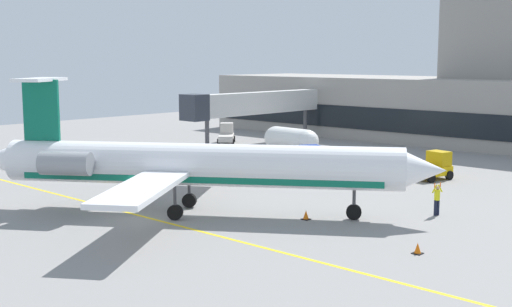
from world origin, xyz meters
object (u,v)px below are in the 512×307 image
object	(u,v)px
pushback_tractor	(434,167)
fuel_tank	(291,140)
baggage_tug	(226,134)
belt_loader	(314,158)
regional_jet	(193,165)
marshaller	(437,199)

from	to	relation	value
pushback_tractor	fuel_tank	world-z (taller)	fuel_tank
baggage_tug	belt_loader	world-z (taller)	baggage_tug
regional_jet	fuel_tank	bearing A→B (deg)	116.84
regional_jet	belt_loader	size ratio (longest dim) A/B	5.79
pushback_tractor	marshaller	size ratio (longest dim) A/B	1.66
baggage_tug	marshaller	distance (m)	37.73
pushback_tractor	regional_jet	bearing A→B (deg)	-103.43
fuel_tank	belt_loader	bearing A→B (deg)	-36.90
fuel_tank	marshaller	xyz separation A→B (m)	(22.93, -13.70, -0.46)
fuel_tank	marshaller	bearing A→B (deg)	-30.86
belt_loader	marshaller	distance (m)	18.23
fuel_tank	pushback_tractor	bearing A→B (deg)	-8.85
baggage_tug	fuel_tank	size ratio (longest dim) A/B	0.60
regional_jet	fuel_tank	distance (m)	26.30
belt_loader	marshaller	bearing A→B (deg)	-28.03
regional_jet	baggage_tug	xyz separation A→B (m)	(-23.14, 25.65, -2.03)
fuel_tank	marshaller	world-z (taller)	fuel_tank
marshaller	belt_loader	bearing A→B (deg)	151.97
baggage_tug	fuel_tank	world-z (taller)	fuel_tank
baggage_tug	fuel_tank	distance (m)	11.51
regional_jet	belt_loader	bearing A→B (deg)	105.33
belt_loader	fuel_tank	world-z (taller)	fuel_tank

